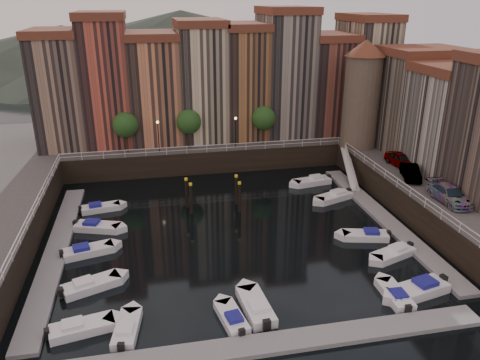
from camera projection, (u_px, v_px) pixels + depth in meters
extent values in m
plane|color=black|center=(229.00, 230.00, 46.66)|extent=(200.00, 200.00, 0.00)
cube|color=black|center=(198.00, 142.00, 69.84)|extent=(80.00, 20.00, 3.00)
cube|color=gray|center=(57.00, 249.00, 42.68)|extent=(2.00, 28.00, 0.35)
cube|color=gray|center=(384.00, 218.00, 48.69)|extent=(2.00, 28.00, 0.35)
cube|color=gray|center=(275.00, 343.00, 31.09)|extent=(30.00, 2.00, 0.35)
cone|color=#2D382D|center=(64.00, 50.00, 138.89)|extent=(80.00, 80.00, 14.00)
cone|color=#2D382D|center=(182.00, 41.00, 144.65)|extent=(100.00, 100.00, 18.00)
cone|color=#2D382D|center=(290.00, 48.00, 152.24)|extent=(70.00, 70.00, 12.00)
cube|color=#92735D|center=(61.00, 93.00, 61.11)|extent=(6.00, 10.00, 14.00)
cube|color=brown|center=(53.00, 33.00, 58.37)|extent=(6.30, 10.30, 1.00)
cube|color=#BB4E3B|center=(107.00, 83.00, 61.84)|extent=(5.80, 10.00, 16.00)
cube|color=brown|center=(100.00, 15.00, 58.74)|extent=(6.10, 10.30, 1.00)
cube|color=#D58157|center=(155.00, 91.00, 63.44)|extent=(6.50, 10.00, 13.50)
cube|color=brown|center=(151.00, 35.00, 60.79)|extent=(6.80, 10.30, 1.00)
cube|color=beige|center=(201.00, 84.00, 64.34)|extent=(6.20, 10.00, 15.00)
cube|color=brown|center=(199.00, 23.00, 61.42)|extent=(6.50, 10.30, 1.00)
cube|color=#9C6539|center=(243.00, 84.00, 65.53)|extent=(5.60, 10.00, 14.50)
cube|color=brown|center=(243.00, 26.00, 62.70)|extent=(5.90, 10.30, 1.00)
cube|color=gray|center=(284.00, 76.00, 66.28)|extent=(6.40, 10.00, 16.50)
cube|color=brown|center=(287.00, 10.00, 63.08)|extent=(6.70, 10.30, 1.00)
cube|color=brown|center=(325.00, 86.00, 68.06)|extent=(6.00, 10.00, 13.00)
cube|color=brown|center=(328.00, 36.00, 65.51)|extent=(6.30, 10.30, 1.00)
cube|color=#C2B08E|center=(364.00, 77.00, 68.71)|extent=(5.90, 10.00, 15.50)
cube|color=brown|center=(369.00, 17.00, 65.70)|extent=(6.20, 10.30, 1.00)
cube|color=#776B5A|center=(417.00, 104.00, 59.24)|extent=(9.00, 8.00, 12.00)
cube|color=brown|center=(425.00, 51.00, 56.87)|extent=(9.30, 8.30, 1.00)
cube|color=beige|center=(456.00, 123.00, 52.12)|extent=(9.00, 8.00, 11.00)
cube|color=brown|center=(465.00, 69.00, 49.93)|extent=(9.30, 8.30, 1.00)
cylinder|color=#6B5B4C|center=(361.00, 102.00, 60.31)|extent=(4.60, 4.60, 12.00)
cone|color=brown|center=(366.00, 48.00, 57.83)|extent=(5.20, 5.20, 2.00)
cylinder|color=black|center=(127.00, 143.00, 59.88)|extent=(0.30, 0.30, 2.40)
sphere|color=#1E4719|center=(125.00, 125.00, 59.00)|extent=(3.20, 3.20, 3.20)
cylinder|color=black|center=(189.00, 140.00, 61.36)|extent=(0.30, 0.30, 2.40)
sphere|color=#1E4719|center=(189.00, 122.00, 60.49)|extent=(3.20, 3.20, 3.20)
cylinder|color=black|center=(263.00, 135.00, 63.22)|extent=(0.30, 0.30, 2.40)
sphere|color=#1E4719|center=(264.00, 118.00, 62.34)|extent=(3.20, 3.20, 3.20)
cylinder|color=black|center=(159.00, 137.00, 59.42)|extent=(0.12, 0.12, 4.00)
sphere|color=#FFD88C|center=(157.00, 122.00, 58.69)|extent=(0.36, 0.36, 0.36)
cylinder|color=black|center=(236.00, 133.00, 61.27)|extent=(0.12, 0.12, 4.00)
sphere|color=#FFD88C|center=(236.00, 118.00, 60.54)|extent=(0.36, 0.36, 0.36)
cube|color=white|center=(207.00, 145.00, 59.82)|extent=(36.00, 0.08, 0.08)
cube|color=white|center=(207.00, 149.00, 59.98)|extent=(36.00, 0.06, 0.06)
cube|color=white|center=(404.00, 183.00, 47.65)|extent=(0.08, 34.00, 0.08)
cube|color=white|center=(404.00, 187.00, 47.81)|extent=(0.06, 34.00, 0.06)
cube|color=white|center=(29.00, 214.00, 40.97)|extent=(0.08, 34.00, 0.08)
cube|color=white|center=(30.00, 218.00, 41.14)|extent=(0.06, 34.00, 0.06)
cube|color=white|center=(350.00, 168.00, 58.32)|extent=(2.78, 8.26, 2.81)
cube|color=white|center=(350.00, 164.00, 58.14)|extent=(1.93, 8.32, 3.65)
cylinder|color=black|center=(191.00, 200.00, 49.66)|extent=(0.32, 0.32, 3.60)
cylinder|color=yellow|center=(190.00, 184.00, 48.98)|extent=(0.36, 0.36, 0.25)
cylinder|color=black|center=(187.00, 195.00, 51.03)|extent=(0.32, 0.32, 3.60)
cylinder|color=yellow|center=(186.00, 179.00, 50.36)|extent=(0.36, 0.36, 0.25)
cylinder|color=black|center=(239.00, 199.00, 49.99)|extent=(0.32, 0.32, 3.60)
cylinder|color=yellow|center=(239.00, 183.00, 49.32)|extent=(0.36, 0.36, 0.25)
cylinder|color=black|center=(236.00, 192.00, 51.91)|extent=(0.32, 0.32, 3.60)
cylinder|color=yellow|center=(236.00, 176.00, 51.23)|extent=(0.36, 0.36, 0.25)
cube|color=white|center=(82.00, 328.00, 32.34)|extent=(4.57, 2.48, 0.74)
cube|color=white|center=(73.00, 325.00, 31.97)|extent=(1.58, 1.42, 0.49)
cube|color=black|center=(47.00, 334.00, 31.44)|extent=(0.43, 0.55, 0.69)
cube|color=white|center=(92.00, 285.00, 37.11)|extent=(4.77, 3.25, 0.76)
cube|color=white|center=(83.00, 283.00, 36.64)|extent=(1.77, 1.65, 0.51)
cube|color=black|center=(61.00, 292.00, 35.83)|extent=(0.52, 0.60, 0.71)
cube|color=white|center=(89.00, 251.00, 42.14)|extent=(4.64, 2.69, 0.74)
cube|color=navy|center=(81.00, 248.00, 41.74)|extent=(1.64, 1.49, 0.50)
cube|color=black|center=(62.00, 254.00, 41.13)|extent=(0.46, 0.57, 0.69)
cube|color=white|center=(98.00, 227.00, 46.47)|extent=(4.74, 3.05, 0.75)
cube|color=navy|center=(92.00, 223.00, 46.38)|extent=(1.72, 1.60, 0.50)
cube|color=black|center=(75.00, 224.00, 46.65)|extent=(0.50, 0.59, 0.70)
cube|color=white|center=(101.00, 208.00, 50.75)|extent=(4.27, 2.22, 0.69)
cube|color=navy|center=(95.00, 205.00, 50.42)|extent=(1.46, 1.31, 0.46)
cube|color=black|center=(80.00, 209.00, 49.96)|extent=(0.40, 0.51, 0.65)
cube|color=white|center=(418.00, 290.00, 36.42)|extent=(5.25, 2.93, 0.85)
cube|color=navy|center=(425.00, 283.00, 36.49)|extent=(1.83, 1.66, 0.56)
cube|color=black|center=(443.00, 280.00, 37.29)|extent=(0.51, 0.63, 0.79)
cube|color=white|center=(393.00, 254.00, 41.63)|extent=(4.54, 2.96, 0.72)
cube|color=white|center=(398.00, 248.00, 41.74)|extent=(1.66, 1.54, 0.48)
cube|color=black|center=(410.00, 246.00, 42.60)|extent=(0.48, 0.57, 0.67)
cube|color=white|center=(365.00, 236.00, 44.82)|extent=(4.53, 2.63, 0.73)
cube|color=navy|center=(372.00, 232.00, 44.63)|extent=(1.60, 1.46, 0.48)
cube|color=black|center=(389.00, 234.00, 44.64)|extent=(0.45, 0.55, 0.68)
cube|color=white|center=(334.00, 197.00, 53.38)|extent=(4.80, 3.18, 0.76)
cube|color=white|center=(338.00, 193.00, 53.51)|extent=(1.76, 1.64, 0.51)
cube|color=black|center=(349.00, 191.00, 54.44)|extent=(0.51, 0.60, 0.71)
cube|color=white|center=(312.00, 182.00, 57.88)|extent=(4.80, 2.49, 0.78)
cube|color=white|center=(317.00, 178.00, 57.91)|extent=(1.64, 1.47, 0.52)
cube|color=black|center=(329.00, 177.00, 58.58)|extent=(0.44, 0.57, 0.73)
cube|color=white|center=(127.00, 329.00, 32.31)|extent=(2.15, 4.19, 0.68)
cube|color=white|center=(125.00, 329.00, 31.65)|extent=(1.28, 1.43, 0.45)
cube|color=black|center=(121.00, 347.00, 30.28)|extent=(0.50, 0.39, 0.64)
cube|color=white|center=(231.00, 318.00, 33.42)|extent=(2.13, 4.07, 0.66)
cube|color=navy|center=(234.00, 318.00, 32.82)|extent=(1.25, 1.39, 0.44)
cube|color=black|center=(242.00, 333.00, 31.59)|extent=(0.49, 0.38, 0.62)
cube|color=white|center=(256.00, 307.00, 34.53)|extent=(2.20, 4.84, 0.80)
cube|color=white|center=(258.00, 306.00, 33.78)|extent=(1.40, 1.60, 0.53)
cube|color=black|center=(267.00, 325.00, 32.23)|extent=(0.56, 0.42, 0.75)
cube|color=white|center=(394.00, 295.00, 35.98)|extent=(1.65, 4.03, 0.68)
cube|color=navy|center=(398.00, 295.00, 35.34)|extent=(1.12, 1.30, 0.45)
cube|color=black|center=(408.00, 309.00, 33.99)|extent=(0.46, 0.33, 0.63)
imported|color=gray|center=(401.00, 160.00, 54.74)|extent=(2.38, 4.89, 1.61)
imported|color=gray|center=(410.00, 173.00, 51.03)|extent=(2.95, 4.80, 1.49)
imported|color=gray|center=(449.00, 195.00, 45.18)|extent=(2.31, 5.49, 1.58)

